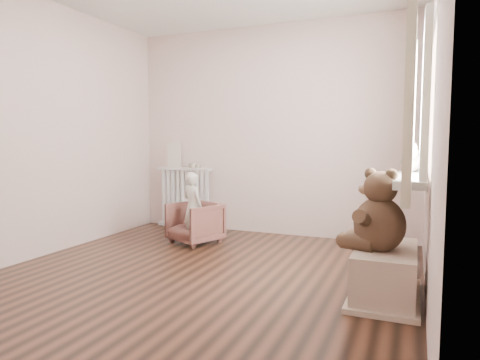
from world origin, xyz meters
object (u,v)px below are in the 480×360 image
at_px(radiator, 185,199).
at_px(child, 193,207).
at_px(plush_cat, 411,161).
at_px(teddy_bear, 380,211).
at_px(toy_vanity, 187,208).
at_px(armchair, 195,223).
at_px(toy_bench, 385,272).

distance_m(radiator, child, 0.95).
bearing_deg(plush_cat, teddy_bear, -113.83).
relative_size(radiator, teddy_bear, 1.39).
distance_m(toy_vanity, teddy_bear, 3.15).
relative_size(toy_vanity, teddy_bear, 0.91).
distance_m(radiator, toy_vanity, 0.13).
bearing_deg(child, toy_vanity, -32.77).
xyz_separation_m(child, plush_cat, (2.28, -0.21, 0.58)).
bearing_deg(plush_cat, toy_vanity, 150.44).
height_order(child, teddy_bear, teddy_bear).
xyz_separation_m(armchair, teddy_bear, (2.09, -1.06, 0.43)).
xyz_separation_m(toy_vanity, child, (0.50, -0.74, 0.15)).
relative_size(toy_vanity, plush_cat, 1.91).
relative_size(armchair, child, 0.64).
relative_size(teddy_bear, plush_cat, 2.09).
xyz_separation_m(toy_vanity, toy_bench, (2.64, -1.66, -0.08)).
bearing_deg(toy_bench, radiator, 147.72).
bearing_deg(toy_vanity, radiator, 143.72).
distance_m(teddy_bear, plush_cat, 0.88).
bearing_deg(toy_bench, teddy_bear, -118.67).
xyz_separation_m(toy_vanity, teddy_bear, (2.60, -1.75, 0.40)).
bearing_deg(teddy_bear, armchair, 167.76).
relative_size(radiator, armchair, 1.58).
bearing_deg(teddy_bear, toy_bench, 75.85).
bearing_deg(radiator, toy_vanity, -36.28).
bearing_deg(toy_vanity, plush_cat, -18.88).
distance_m(armchair, teddy_bear, 2.38).
bearing_deg(radiator, armchair, -53.09).
height_order(radiator, teddy_bear, teddy_bear).
height_order(toy_vanity, armchair, toy_vanity).
bearing_deg(radiator, toy_bench, -32.28).
height_order(toy_vanity, plush_cat, plush_cat).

